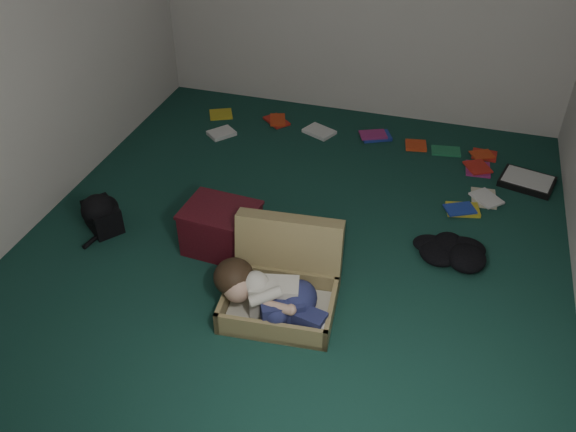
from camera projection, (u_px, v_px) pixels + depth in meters
The scene contains 10 objects.
floor at pixel (294, 241), 4.62m from camera, with size 4.50×4.50×0.00m, color #153C33.
wall_front at pixel (114, 344), 2.12m from camera, with size 4.50×4.50×0.00m, color silver.
wall_left at pixel (24, 47), 4.30m from camera, with size 4.50×4.50×0.00m, color silver.
suitcase at pixel (283, 281), 4.04m from camera, with size 0.78×0.77×0.53m.
person at pixel (270, 294), 3.88m from camera, with size 0.79×0.38×0.33m.
maroon_bin at pixel (221, 228), 4.46m from camera, with size 0.55×0.45×0.36m.
backpack at pixel (102, 216), 4.69m from camera, with size 0.38×0.31×0.23m, color black, non-canonical shape.
clothing_pile at pixel (450, 247), 4.47m from camera, with size 0.41×0.33×0.13m, color black, non-canonical shape.
paper_tray at pixel (527, 181), 5.23m from camera, with size 0.50×0.42×0.06m.
book_scatter at pixel (375, 149), 5.69m from camera, with size 2.87×1.28×0.02m.
Camera 1 is at (0.99, -3.44, 2.93)m, focal length 38.00 mm.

